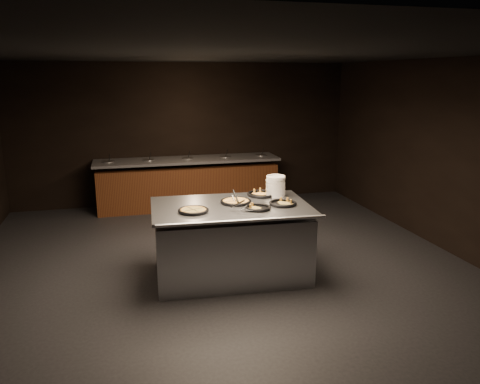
{
  "coord_description": "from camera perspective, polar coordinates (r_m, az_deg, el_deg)",
  "views": [
    {
      "loc": [
        -1.27,
        -5.72,
        2.64
      ],
      "look_at": [
        0.26,
        0.3,
        1.08
      ],
      "focal_mm": 35.0,
      "sensor_mm": 36.0,
      "label": 1
    }
  ],
  "objects": [
    {
      "name": "pan_cheese_slices_b",
      "position": [
        5.95,
        2.19,
        -1.91
      ],
      "size": [
        0.33,
        0.33,
        0.04
      ],
      "rotation": [
        0.0,
        0.0,
        2.2
      ],
      "color": "black",
      "rests_on": "serving_counter"
    },
    {
      "name": "serving_counter",
      "position": [
        6.28,
        -1.12,
        -6.16
      ],
      "size": [
        2.12,
        1.42,
        0.99
      ],
      "rotation": [
        0.0,
        0.0,
        -0.05
      ],
      "color": "silver",
      "rests_on": "ground"
    },
    {
      "name": "room",
      "position": [
        5.98,
        -1.72,
        2.57
      ],
      "size": [
        7.02,
        8.02,
        2.92
      ],
      "color": "black",
      "rests_on": "ground"
    },
    {
      "name": "server_left",
      "position": [
        6.21,
        -0.7,
        -0.63
      ],
      "size": [
        0.11,
        0.34,
        0.16
      ],
      "rotation": [
        0.0,
        0.0,
        1.7
      ],
      "color": "silver",
      "rests_on": "serving_counter"
    },
    {
      "name": "server_right",
      "position": [
        5.84,
        0.16,
        -1.69
      ],
      "size": [
        0.29,
        0.16,
        0.14
      ],
      "rotation": [
        0.0,
        0.0,
        -0.38
      ],
      "color": "silver",
      "rests_on": "serving_counter"
    },
    {
      "name": "plate_stack",
      "position": [
        6.59,
        4.36,
        0.73
      ],
      "size": [
        0.27,
        0.27,
        0.28
      ],
      "primitive_type": "cylinder",
      "color": "white",
      "rests_on": "serving_counter"
    },
    {
      "name": "pan_veggie_slices",
      "position": [
        6.17,
        5.24,
        -1.38
      ],
      "size": [
        0.36,
        0.36,
        0.04
      ],
      "rotation": [
        0.0,
        0.0,
        -0.32
      ],
      "color": "black",
      "rests_on": "serving_counter"
    },
    {
      "name": "pan_veggie_whole",
      "position": [
        5.85,
        -5.72,
        -2.24
      ],
      "size": [
        0.38,
        0.38,
        0.04
      ],
      "rotation": [
        0.0,
        0.0,
        0.39
      ],
      "color": "black",
      "rests_on": "serving_counter"
    },
    {
      "name": "pan_cheese_slices_a",
      "position": [
        6.63,
        2.63,
        -0.24
      ],
      "size": [
        0.4,
        0.4,
        0.04
      ],
      "rotation": [
        0.0,
        0.0,
        0.65
      ],
      "color": "black",
      "rests_on": "serving_counter"
    },
    {
      "name": "salad_bar",
      "position": [
        9.62,
        -6.3,
        0.73
      ],
      "size": [
        3.7,
        0.83,
        1.18
      ],
      "color": "#5C3015",
      "rests_on": "ground"
    },
    {
      "name": "pan_cheese_whole",
      "position": [
        6.23,
        -0.51,
        -1.15
      ],
      "size": [
        0.41,
        0.41,
        0.04
      ],
      "rotation": [
        0.0,
        0.0,
        0.15
      ],
      "color": "black",
      "rests_on": "serving_counter"
    }
  ]
}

